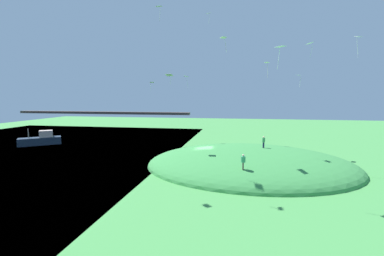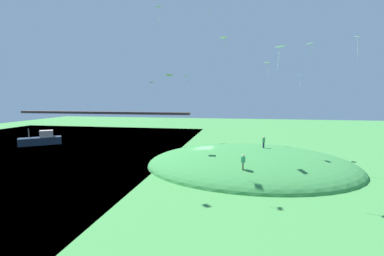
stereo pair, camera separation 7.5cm
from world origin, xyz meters
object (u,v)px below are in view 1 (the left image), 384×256
boat_on_lake (41,140)px  kite_7 (208,14)px  kite_8 (224,38)px  kite_9 (186,77)px  kite_10 (358,39)px  kite_2 (280,48)px  mooring_post (162,159)px  kite_13 (159,8)px  kite_5 (310,44)px  kite_14 (152,83)px  kite_3 (267,64)px  person_with_child (264,141)px  kite_1 (169,75)px  person_walking_path (243,160)px  kite_11 (299,76)px

boat_on_lake → kite_7: kite_7 is taller
kite_8 → kite_9: kite_8 is taller
kite_10 → boat_on_lake: bearing=163.2°
kite_2 → mooring_post: bearing=144.2°
kite_10 → kite_13: size_ratio=1.36×
boat_on_lake → kite_13: 38.09m
kite_2 → kite_9: size_ratio=0.96×
kite_8 → mooring_post: bearing=157.6°
mooring_post → kite_5: bearing=1.5°
kite_14 → kite_3: bearing=-20.5°
person_with_child → kite_5: bearing=150.0°
kite_1 → person_with_child: bearing=11.8°
person_with_child → mooring_post: bearing=-14.2°
kite_7 → kite_3: bearing=-47.6°
kite_1 → kite_9: (0.44, 9.06, 0.46)m
kite_5 → person_with_child: bearing=170.0°
kite_2 → kite_10: bearing=31.0°
boat_on_lake → kite_10: 54.29m
person_walking_path → kite_13: size_ratio=1.04×
kite_10 → kite_13: kite_13 is taller
kite_1 → mooring_post: size_ratio=1.15×
kite_8 → kite_14: kite_8 is taller
person_with_child → kite_5: size_ratio=0.84×
kite_9 → boat_on_lake: bearing=176.0°
person_walking_path → kite_13: 19.09m
kite_5 → kite_9: size_ratio=0.90×
kite_2 → kite_5: (4.98, 10.66, 2.25)m
person_with_child → person_walking_path: person_with_child is taller
kite_5 → kite_13: 18.84m
kite_10 → kite_7: bearing=138.7°
kite_5 → mooring_post: kite_5 is taller
kite_3 → kite_13: 14.85m
kite_7 → kite_9: size_ratio=0.78×
person_walking_path → kite_1: bearing=-125.4°
kite_2 → person_with_child: bearing=90.5°
person_with_child → kite_5: (5.07, -0.89, 12.43)m
kite_1 → kite_13: 8.38m
boat_on_lake → person_with_child: person_with_child is taller
kite_14 → mooring_post: bearing=-61.4°
kite_8 → kite_13: 8.01m
kite_13 → kite_5: bearing=19.9°
kite_2 → kite_10: 9.70m
boat_on_lake → kite_1: size_ratio=5.21×
kite_3 → kite_10: size_ratio=0.91×
kite_14 → kite_1: bearing=-57.1°
kite_8 → kite_13: kite_13 is taller
kite_9 → kite_13: (-0.30, -13.65, 6.55)m
kite_13 → mooring_post: (-1.61, 5.81, -18.60)m
person_walking_path → kite_11: kite_11 is taller
kite_8 → boat_on_lake: bearing=159.7°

